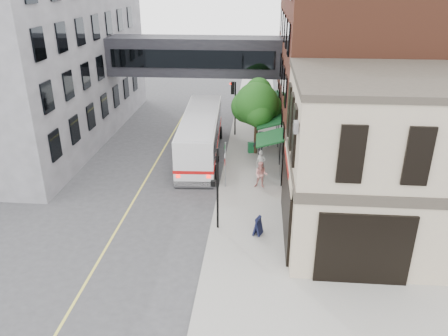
% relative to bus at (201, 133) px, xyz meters
% --- Properties ---
extents(ground, '(120.00, 120.00, 0.00)m').
position_rel_bus_xyz_m(ground, '(1.88, -12.50, -1.76)').
color(ground, '#38383A').
rests_on(ground, ground).
extents(sidewalk_main, '(4.00, 60.00, 0.15)m').
position_rel_bus_xyz_m(sidewalk_main, '(3.88, 1.50, -1.69)').
color(sidewalk_main, gray).
rests_on(sidewalk_main, ground).
extents(corner_building, '(10.19, 8.12, 8.45)m').
position_rel_bus_xyz_m(corner_building, '(10.86, -10.50, 2.45)').
color(corner_building, '#B7AB8C').
rests_on(corner_building, ground).
extents(brick_building, '(13.76, 18.00, 14.00)m').
position_rel_bus_xyz_m(brick_building, '(11.86, 2.49, 5.23)').
color(brick_building, '#5A2C1C').
rests_on(brick_building, ground).
extents(opposite_building, '(14.00, 24.00, 14.00)m').
position_rel_bus_xyz_m(opposite_building, '(-15.12, 3.50, 5.24)').
color(opposite_building, slate).
rests_on(opposite_building, ground).
extents(skyway_bridge, '(14.00, 3.18, 3.00)m').
position_rel_bus_xyz_m(skyway_bridge, '(-1.12, 5.50, 4.74)').
color(skyway_bridge, black).
rests_on(skyway_bridge, ground).
extents(traffic_signal_near, '(0.44, 0.22, 4.60)m').
position_rel_bus_xyz_m(traffic_signal_near, '(2.25, -10.50, 1.22)').
color(traffic_signal_near, black).
rests_on(traffic_signal_near, sidewalk_main).
extents(traffic_signal_far, '(0.53, 0.28, 4.50)m').
position_rel_bus_xyz_m(traffic_signal_far, '(2.14, 4.50, 1.58)').
color(traffic_signal_far, black).
rests_on(traffic_signal_far, sidewalk_main).
extents(street_sign_pole, '(0.08, 0.75, 3.00)m').
position_rel_bus_xyz_m(street_sign_pole, '(2.27, -5.50, 0.17)').
color(street_sign_pole, gray).
rests_on(street_sign_pole, sidewalk_main).
extents(street_tree, '(3.80, 3.20, 5.60)m').
position_rel_bus_xyz_m(street_tree, '(4.08, 0.72, 2.15)').
color(street_tree, '#382619').
rests_on(street_tree, sidewalk_main).
extents(lane_marking, '(0.12, 40.00, 0.01)m').
position_rel_bus_xyz_m(lane_marking, '(-3.12, -2.50, -1.76)').
color(lane_marking, '#D8CC4C').
rests_on(lane_marking, ground).
extents(bus, '(3.28, 11.79, 3.14)m').
position_rel_bus_xyz_m(bus, '(0.00, 0.00, 0.00)').
color(bus, silver).
rests_on(bus, ground).
extents(pedestrian_a, '(0.74, 0.58, 1.77)m').
position_rel_bus_xyz_m(pedestrian_a, '(4.50, -3.64, -0.73)').
color(pedestrian_a, beige).
rests_on(pedestrian_a, sidewalk_main).
extents(pedestrian_b, '(0.93, 0.77, 1.73)m').
position_rel_bus_xyz_m(pedestrian_b, '(4.53, -5.44, -0.74)').
color(pedestrian_b, pink).
rests_on(pedestrian_b, sidewalk_main).
extents(pedestrian_c, '(1.22, 0.77, 1.80)m').
position_rel_bus_xyz_m(pedestrian_c, '(4.47, 0.22, -0.71)').
color(pedestrian_c, black).
rests_on(pedestrian_c, sidewalk_main).
extents(newspaper_box, '(0.49, 0.46, 0.82)m').
position_rel_bus_xyz_m(newspaper_box, '(3.73, 0.52, -1.20)').
color(newspaper_box, '#166232').
rests_on(newspaper_box, sidewalk_main).
extents(sandwich_board, '(0.55, 0.65, 0.99)m').
position_rel_bus_xyz_m(sandwich_board, '(4.42, -11.01, -1.11)').
color(sandwich_board, black).
rests_on(sandwich_board, sidewalk_main).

